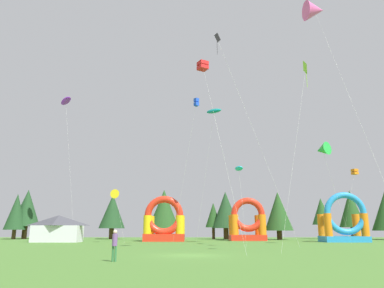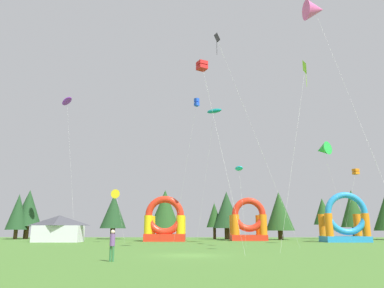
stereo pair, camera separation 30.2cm
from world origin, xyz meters
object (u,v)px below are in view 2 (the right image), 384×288
(kite_cyan_parafoil, at_px, (239,168))
(inflatable_red_slide, at_px, (345,224))
(inflatable_orange_dome, at_px, (165,226))
(kite_red_box, at_px, (202,66))
(kite_orange_box, at_px, (356,172))
(kite_green_delta, at_px, (323,149))
(kite_purple_parafoil, at_px, (67,101))
(kite_pink_delta, at_px, (315,10))
(kite_lime_diamond, at_px, (306,68))
(person_midfield, at_px, (112,243))
(kite_blue_box, at_px, (197,103))
(inflatable_yellow_castle, at_px, (248,225))
(kite_teal_parafoil, at_px, (214,111))
(festival_tent, at_px, (59,229))
(kite_black_diamond, at_px, (217,42))
(kite_yellow_delta, at_px, (117,194))

(kite_cyan_parafoil, distance_m, inflatable_red_slide, 21.18)
(inflatable_orange_dome, bearing_deg, kite_red_box, -77.67)
(kite_orange_box, bearing_deg, kite_green_delta, -129.72)
(kite_red_box, bearing_deg, kite_orange_box, 44.24)
(kite_purple_parafoil, bearing_deg, kite_pink_delta, -28.57)
(kite_lime_diamond, height_order, person_midfield, kite_lime_diamond)
(kite_orange_box, xyz_separation_m, kite_blue_box, (-24.32, -6.35, 8.99))
(kite_purple_parafoil, relative_size, inflatable_yellow_castle, 3.47)
(inflatable_orange_dome, bearing_deg, kite_lime_diamond, -57.69)
(inflatable_yellow_castle, bearing_deg, kite_teal_parafoil, -116.50)
(kite_cyan_parafoil, relative_size, kite_purple_parafoil, 0.38)
(kite_red_box, xyz_separation_m, inflatable_orange_dome, (-5.52, 25.25, -14.75))
(kite_orange_box, xyz_separation_m, inflatable_yellow_castle, (-15.87, 5.94, -7.86))
(kite_green_delta, xyz_separation_m, inflatable_orange_dome, (-21.06, 12.01, -9.38))
(kite_lime_diamond, distance_m, festival_tent, 40.49)
(kite_pink_delta, xyz_separation_m, inflatable_yellow_castle, (-5.76, 22.44, -24.90))
(kite_lime_diamond, height_order, inflatable_red_slide, kite_lime_diamond)
(inflatable_yellow_castle, bearing_deg, person_midfield, -108.66)
(kite_red_box, bearing_deg, inflatable_yellow_castle, 74.82)
(kite_lime_diamond, relative_size, kite_red_box, 1.01)
(kite_blue_box, xyz_separation_m, kite_purple_parafoil, (-22.33, 9.74, 3.88))
(kite_orange_box, relative_size, kite_green_delta, 0.85)
(kite_red_box, relative_size, inflatable_yellow_castle, 2.54)
(kite_lime_diamond, bearing_deg, person_midfield, -144.79)
(kite_red_box, xyz_separation_m, inflatable_yellow_castle, (7.89, 29.08, -14.58))
(kite_lime_diamond, relative_size, kite_black_diamond, 0.78)
(kite_lime_diamond, bearing_deg, kite_cyan_parafoil, 119.90)
(inflatable_orange_dome, bearing_deg, kite_yellow_delta, -137.16)
(kite_black_diamond, distance_m, inflatable_red_slide, 32.67)
(kite_blue_box, relative_size, inflatable_orange_dome, 2.92)
(kite_pink_delta, relative_size, person_midfield, 16.02)
(person_midfield, bearing_deg, kite_blue_box, -84.88)
(kite_red_box, relative_size, kite_purple_parafoil, 0.73)
(kite_red_box, bearing_deg, kite_blue_box, 91.89)
(kite_purple_parafoil, bearing_deg, kite_green_delta, -19.08)
(kite_teal_parafoil, xyz_separation_m, kite_cyan_parafoil, (2.50, -6.80, -9.42))
(person_midfield, xyz_separation_m, inflatable_red_slide, (26.46, 32.50, 1.54))
(kite_orange_box, bearing_deg, kite_teal_parafoil, -164.71)
(kite_teal_parafoil, distance_m, kite_orange_box, 23.94)
(kite_cyan_parafoil, relative_size, kite_pink_delta, 0.32)
(kite_yellow_delta, height_order, kite_pink_delta, kite_pink_delta)
(kite_teal_parafoil, xyz_separation_m, inflatable_red_slide, (19.04, 4.85, -15.65))
(kite_teal_parafoil, relative_size, inflatable_yellow_castle, 2.76)
(kite_teal_parafoil, xyz_separation_m, kite_yellow_delta, (-13.89, 2.12, -11.62))
(kite_red_box, bearing_deg, inflatable_red_slide, 46.37)
(kite_teal_parafoil, distance_m, kite_red_box, 17.33)
(person_midfield, bearing_deg, kite_orange_box, -115.69)
(kite_teal_parafoil, xyz_separation_m, kite_black_diamond, (-0.19, -13.17, 3.64))
(kite_orange_box, bearing_deg, person_midfield, -131.01)
(kite_blue_box, height_order, inflatable_red_slide, kite_blue_box)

